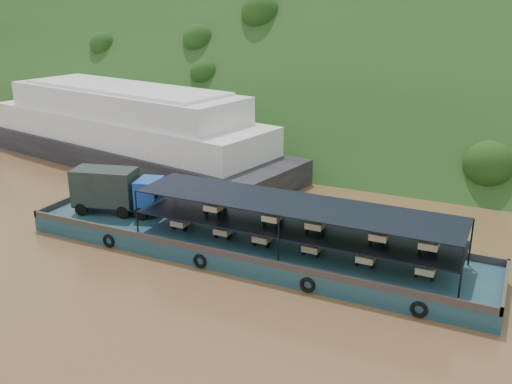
% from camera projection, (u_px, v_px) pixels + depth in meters
% --- Properties ---
extents(ground, '(160.00, 160.00, 0.00)m').
position_uv_depth(ground, '(263.00, 247.00, 43.22)').
color(ground, brown).
rests_on(ground, ground).
extents(hillside, '(140.00, 39.60, 39.60)m').
position_uv_depth(hillside, '(380.00, 143.00, 73.91)').
color(hillside, '#193613').
rests_on(hillside, ground).
extents(cargo_barge, '(35.00, 7.18, 4.87)m').
position_uv_depth(cargo_barge, '(233.00, 236.00, 42.20)').
color(cargo_barge, '#133643').
rests_on(cargo_barge, ground).
extents(passenger_ferry, '(44.12, 18.59, 8.68)m').
position_uv_depth(passenger_ferry, '(126.00, 129.00, 64.46)').
color(passenger_ferry, black).
rests_on(passenger_ferry, ground).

